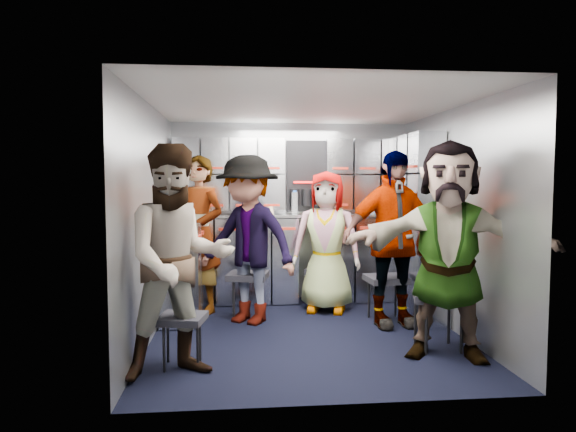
{
  "coord_description": "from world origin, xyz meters",
  "views": [
    {
      "loc": [
        -0.61,
        -4.62,
        1.42
      ],
      "look_at": [
        -0.14,
        0.35,
        1.07
      ],
      "focal_mm": 32.0,
      "sensor_mm": 36.0,
      "label": 1
    }
  ],
  "objects": [
    {
      "name": "cart_bank_left",
      "position": [
        -1.19,
        0.56,
        0.49
      ],
      "size": [
        0.38,
        0.76,
        0.99
      ],
      "primitive_type": "cube",
      "color": "#A5AAB6",
      "rests_on": "ground"
    },
    {
      "name": "cup_right",
      "position": [
        1.17,
        1.23,
        1.09
      ],
      "size": [
        0.08,
        0.08,
        0.11
      ],
      "primitive_type": "cylinder",
      "color": "beige",
      "rests_on": "counter"
    },
    {
      "name": "attendant_arc_c",
      "position": [
        0.33,
        0.84,
        0.76
      ],
      "size": [
        0.85,
        0.67,
        1.52
      ],
      "primitive_type": "imported",
      "rotation": [
        0.0,
        0.0,
        -0.28
      ],
      "color": "black",
      "rests_on": "ground"
    },
    {
      "name": "bottle_right",
      "position": [
        0.94,
        1.24,
        1.14
      ],
      "size": [
        0.07,
        0.07,
        0.23
      ],
      "primitive_type": "cylinder",
      "color": "white",
      "rests_on": "counter"
    },
    {
      "name": "ceiling",
      "position": [
        0.0,
        0.0,
        2.1
      ],
      "size": [
        2.8,
        3.0,
        0.02
      ],
      "primitive_type": "cube",
      "color": "silver",
      "rests_on": "wall_back"
    },
    {
      "name": "locker_bank_right",
      "position": [
        1.25,
        0.7,
        1.49
      ],
      "size": [
        0.28,
        1.0,
        0.82
      ],
      "primitive_type": "cube",
      "color": "#A5AAB6",
      "rests_on": "wall_right"
    },
    {
      "name": "jump_seat_near_left",
      "position": [
        -1.05,
        -0.72,
        0.35
      ],
      "size": [
        0.39,
        0.37,
        0.4
      ],
      "rotation": [
        0.0,
        0.0,
        -0.18
      ],
      "color": "black",
      "rests_on": "ground"
    },
    {
      "name": "jump_seat_mid_right",
      "position": [
        0.86,
        0.39,
        0.4
      ],
      "size": [
        0.42,
        0.4,
        0.46
      ],
      "rotation": [
        0.0,
        0.0,
        0.09
      ],
      "color": "black",
      "rests_on": "ground"
    },
    {
      "name": "cart_bank_back",
      "position": [
        0.0,
        1.29,
        0.49
      ],
      "size": [
        2.68,
        0.38,
        0.99
      ],
      "primitive_type": "cube",
      "color": "#A5AAB6",
      "rests_on": "ground"
    },
    {
      "name": "attendant_arc_b",
      "position": [
        -0.53,
        0.46,
        0.84
      ],
      "size": [
        1.24,
        1.13,
        1.67
      ],
      "primitive_type": "imported",
      "rotation": [
        0.0,
        0.0,
        -0.62
      ],
      "color": "black",
      "rests_on": "ground"
    },
    {
      "name": "jump_seat_near_right",
      "position": [
        1.05,
        -0.52,
        0.42
      ],
      "size": [
        0.5,
        0.48,
        0.48
      ],
      "rotation": [
        0.0,
        0.0,
        -0.28
      ],
      "color": "black",
      "rests_on": "ground"
    },
    {
      "name": "wall_back",
      "position": [
        0.0,
        1.5,
        1.05
      ],
      "size": [
        2.8,
        0.04,
        2.1
      ],
      "primitive_type": "cube",
      "color": "#8E939B",
      "rests_on": "ground"
    },
    {
      "name": "bottle_left",
      "position": [
        -0.54,
        1.24,
        1.16
      ],
      "size": [
        0.07,
        0.07,
        0.26
      ],
      "primitive_type": "cylinder",
      "color": "white",
      "rests_on": "counter"
    },
    {
      "name": "attendant_arc_e",
      "position": [
        1.05,
        -0.7,
        0.87
      ],
      "size": [
        1.7,
        1.06,
        1.75
      ],
      "primitive_type": "imported",
      "rotation": [
        0.0,
        0.0,
        -0.37
      ],
      "color": "black",
      "rests_on": "ground"
    },
    {
      "name": "attendant_arc_d",
      "position": [
        0.86,
        0.21,
        0.85
      ],
      "size": [
        1.05,
        0.54,
        1.71
      ],
      "primitive_type": "imported",
      "rotation": [
        0.0,
        0.0,
        0.13
      ],
      "color": "black",
      "rests_on": "ground"
    },
    {
      "name": "floor",
      "position": [
        0.0,
        0.0,
        0.0
      ],
      "size": [
        3.0,
        3.0,
        0.0
      ],
      "primitive_type": "plane",
      "color": "black",
      "rests_on": "ground"
    },
    {
      "name": "wall_right",
      "position": [
        1.4,
        0.0,
        1.05
      ],
      "size": [
        0.04,
        3.0,
        2.1
      ],
      "primitive_type": "cube",
      "color": "#8E939B",
      "rests_on": "ground"
    },
    {
      "name": "jump_seat_center",
      "position": [
        0.33,
        1.02,
        0.39
      ],
      "size": [
        0.47,
        0.46,
        0.44
      ],
      "rotation": [
        0.0,
        0.0,
        -0.4
      ],
      "color": "black",
      "rests_on": "ground"
    },
    {
      "name": "wall_left",
      "position": [
        -1.4,
        0.0,
        1.05
      ],
      "size": [
        0.04,
        3.0,
        2.1
      ],
      "primitive_type": "cube",
      "color": "#8E939B",
      "rests_on": "ground"
    },
    {
      "name": "cup_left",
      "position": [
        -0.26,
        1.23,
        1.08
      ],
      "size": [
        0.08,
        0.08,
        0.1
      ],
      "primitive_type": "cylinder",
      "color": "beige",
      "rests_on": "counter"
    },
    {
      "name": "attendant_standing",
      "position": [
        -1.05,
        0.93,
        0.84
      ],
      "size": [
        0.74,
        0.68,
        1.69
      ],
      "primitive_type": "imported",
      "rotation": [
        0.0,
        0.0,
        -0.58
      ],
      "color": "black",
      "rests_on": "ground"
    },
    {
      "name": "jump_seat_mid_left",
      "position": [
        -0.53,
        0.64,
        0.41
      ],
      "size": [
        0.46,
        0.45,
        0.47
      ],
      "rotation": [
        0.0,
        0.0,
        -0.21
      ],
      "color": "black",
      "rests_on": "ground"
    },
    {
      "name": "locker_bank_back",
      "position": [
        0.0,
        1.35,
        1.49
      ],
      "size": [
        2.68,
        0.28,
        0.82
      ],
      "primitive_type": "cube",
      "color": "#A5AAB6",
      "rests_on": "wall_back"
    },
    {
      "name": "attendant_arc_a",
      "position": [
        -1.05,
        -0.9,
        0.84
      ],
      "size": [
        0.98,
        0.86,
        1.69
      ],
      "primitive_type": "imported",
      "rotation": [
        0.0,
        0.0,
        0.32
      ],
      "color": "black",
      "rests_on": "ground"
    },
    {
      "name": "counter",
      "position": [
        0.0,
        1.29,
        1.01
      ],
      "size": [
        2.68,
        0.42,
        0.03
      ],
      "primitive_type": "cube",
      "color": "#B0B2B7",
      "rests_on": "cart_bank_back"
    },
    {
      "name": "red_latch_strip",
      "position": [
        0.0,
        1.09,
        0.88
      ],
      "size": [
        2.6,
        0.02,
        0.03
      ],
      "primitive_type": "cube",
      "color": "#B12516",
      "rests_on": "cart_bank_back"
    },
    {
      "name": "coffee_niche",
      "position": [
        0.18,
        1.41,
        1.47
      ],
      "size": [
        0.46,
        0.16,
        0.84
      ],
      "primitive_type": null,
      "color": "black",
      "rests_on": "wall_back"
    },
    {
      "name": "right_cabinet",
      "position": [
        1.25,
        0.6,
        0.5
      ],
      "size": [
        0.28,
        1.2,
        1.0
      ],
      "primitive_type": "cube",
      "color": "#A5AAB6",
      "rests_on": "ground"
    },
    {
      "name": "bottle_mid",
      "position": [
        0.03,
        1.24,
        1.16
      ],
      "size": [
        0.07,
        0.07,
        0.26
      ],
      "primitive_type": "cylinder",
      "color": "white",
      "rests_on": "counter"
    }
  ]
}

